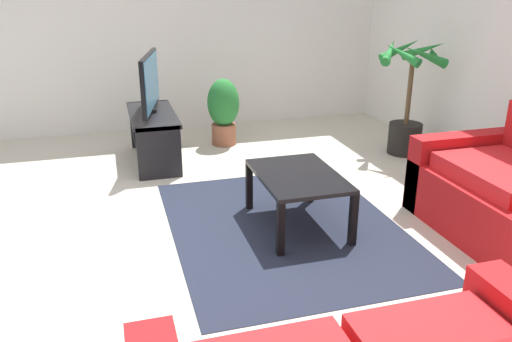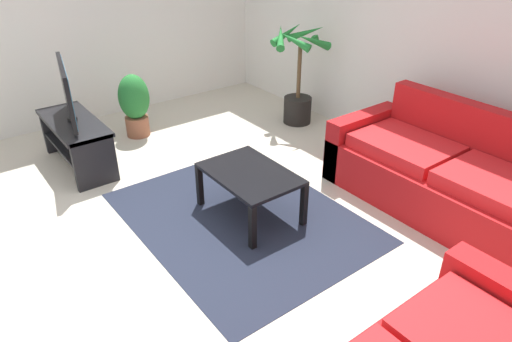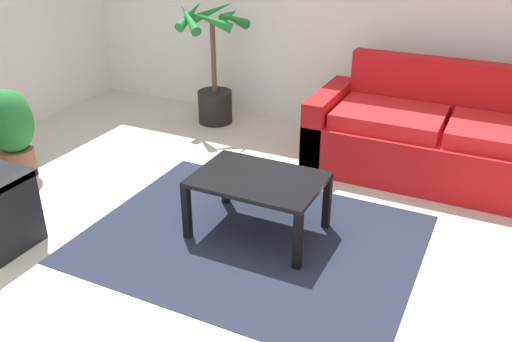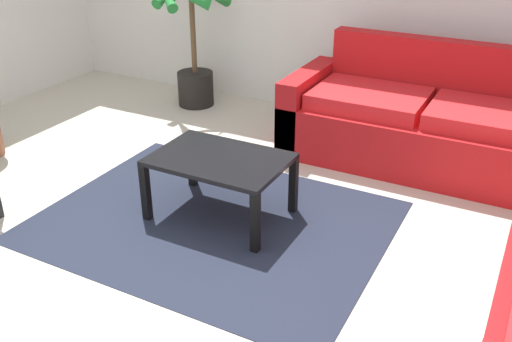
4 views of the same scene
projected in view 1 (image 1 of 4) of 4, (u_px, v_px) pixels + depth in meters
ground_plane at (189, 235)px, 3.87m from camera, size 6.60×6.60×0.00m
wall_left at (143, 18)px, 6.09m from camera, size 0.06×6.00×2.70m
tv_stand at (153, 130)px, 5.31m from camera, size 1.10×0.45×0.51m
tv at (150, 82)px, 5.14m from camera, size 0.95×0.25×0.59m
coffee_table at (298, 181)px, 3.89m from camera, size 0.85×0.59×0.43m
area_rug at (284, 226)px, 4.00m from camera, size 2.20×1.70×0.01m
potted_palm at (407, 105)px, 5.48m from camera, size 0.68×0.74×1.22m
potted_plant_small at (223, 109)px, 5.82m from camera, size 0.36×0.36×0.75m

